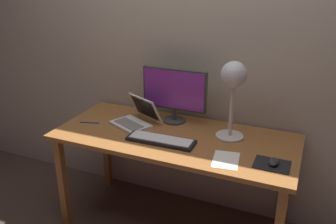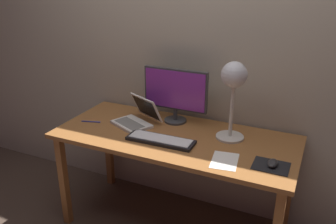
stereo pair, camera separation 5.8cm
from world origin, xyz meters
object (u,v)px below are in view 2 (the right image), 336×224
(pen, at_px, (91,122))
(keyboard_main, at_px, (161,140))
(desk_lamp, at_px, (234,83))
(monitor, at_px, (175,92))
(mouse, at_px, (273,163))
(laptop, at_px, (138,116))

(pen, bearing_deg, keyboard_main, -6.75)
(desk_lamp, bearing_deg, keyboard_main, -148.57)
(monitor, xyz_separation_m, pen, (-0.55, -0.27, -0.22))
(keyboard_main, bearing_deg, monitor, 97.67)
(mouse, distance_m, pen, 1.30)
(monitor, height_order, desk_lamp, desk_lamp)
(laptop, bearing_deg, keyboard_main, -36.17)
(pen, bearing_deg, desk_lamp, 9.65)
(desk_lamp, distance_m, pen, 1.06)
(mouse, height_order, pen, mouse)
(keyboard_main, xyz_separation_m, pen, (-0.59, 0.07, -0.01))
(laptop, bearing_deg, mouse, -12.30)
(desk_lamp, bearing_deg, mouse, -38.54)
(monitor, bearing_deg, desk_lamp, -13.03)
(laptop, bearing_deg, pen, -158.40)
(monitor, relative_size, mouse, 4.89)
(laptop, xyz_separation_m, mouse, (0.97, -0.21, -0.03))
(monitor, bearing_deg, pen, -153.99)
(laptop, height_order, mouse, laptop)
(keyboard_main, relative_size, mouse, 4.61)
(mouse, relative_size, pen, 0.69)
(keyboard_main, bearing_deg, laptop, 143.83)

